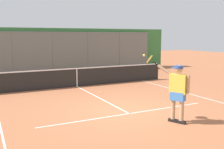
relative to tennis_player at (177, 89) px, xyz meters
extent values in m
plane|color=#A8603D|center=(0.80, -1.82, -1.03)|extent=(60.00, 60.00, 0.00)
cube|color=white|center=(0.80, -1.41, -1.02)|extent=(6.17, 0.05, 0.01)
cube|color=white|center=(-3.15, -1.90, -1.02)|extent=(0.05, 9.66, 0.01)
cube|color=white|center=(4.76, -1.90, -1.02)|extent=(0.05, 9.66, 0.01)
cube|color=white|center=(0.80, -4.07, -1.02)|extent=(0.05, 5.31, 0.01)
cylinder|color=slate|center=(-6.85, -11.58, 0.41)|extent=(0.07, 0.07, 2.87)
cylinder|color=slate|center=(-4.30, -11.58, 0.41)|extent=(0.07, 0.07, 2.87)
cylinder|color=slate|center=(-1.75, -11.58, 0.41)|extent=(0.07, 0.07, 2.87)
cylinder|color=slate|center=(0.80, -11.58, 0.41)|extent=(0.07, 0.07, 2.87)
cylinder|color=slate|center=(3.36, -11.58, 0.41)|extent=(0.07, 0.07, 2.87)
cylinder|color=slate|center=(0.80, -11.58, 1.81)|extent=(15.31, 0.05, 0.05)
cube|color=slate|center=(0.80, -11.58, 0.41)|extent=(15.31, 0.02, 2.87)
cube|color=#387A3D|center=(0.80, -12.23, 0.53)|extent=(18.31, 0.90, 3.12)
cube|color=#ADADA8|center=(0.80, -11.40, -0.95)|extent=(16.31, 0.18, 0.15)
cylinder|color=#2D2D2D|center=(-4.27, -6.72, -0.49)|extent=(0.09, 0.09, 1.07)
cube|color=black|center=(0.80, -6.72, -0.57)|extent=(10.07, 0.02, 0.91)
cube|color=white|center=(0.80, -6.72, -0.09)|extent=(10.07, 0.04, 0.05)
cube|color=white|center=(0.80, -6.72, -0.57)|extent=(0.05, 0.04, 0.91)
cube|color=black|center=(-0.07, 0.14, -0.98)|extent=(0.21, 0.28, 0.09)
cylinder|color=tan|center=(-0.07, 0.14, -0.53)|extent=(0.13, 0.13, 0.80)
cube|color=black|center=(0.05, -0.11, -0.98)|extent=(0.21, 0.28, 0.09)
cylinder|color=tan|center=(0.05, -0.11, -0.53)|extent=(0.13, 0.13, 0.80)
cube|color=#3D7AC6|center=(-0.01, 0.02, -0.21)|extent=(0.38, 0.47, 0.26)
cube|color=gold|center=(-0.01, 0.02, 0.16)|extent=(0.41, 0.54, 0.58)
cylinder|color=tan|center=(-0.15, 0.29, 0.18)|extent=(0.08, 0.08, 0.53)
cylinder|color=tan|center=(0.24, -0.38, 0.56)|extent=(0.33, 0.34, 0.30)
sphere|color=tan|center=(-0.01, 0.02, 0.60)|extent=(0.22, 0.22, 0.22)
cylinder|color=#284C93|center=(-0.01, 0.02, 0.66)|extent=(0.34, 0.34, 0.08)
cube|color=#284C93|center=(0.04, -0.09, 0.63)|extent=(0.26, 0.26, 0.02)
cylinder|color=black|center=(0.40, -0.56, 0.73)|extent=(0.14, 0.14, 0.13)
torus|color=gold|center=(0.53, -0.70, 0.85)|extent=(0.34, 0.33, 0.26)
cylinder|color=silver|center=(0.53, -0.70, 0.85)|extent=(0.28, 0.27, 0.21)
sphere|color=#D6E042|center=(0.65, -0.83, 0.97)|extent=(0.07, 0.07, 0.07)
sphere|color=#D6E042|center=(0.38, -4.66, -0.99)|extent=(0.07, 0.07, 0.07)
camera|label=1|loc=(5.11, 5.86, 1.55)|focal=41.76mm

